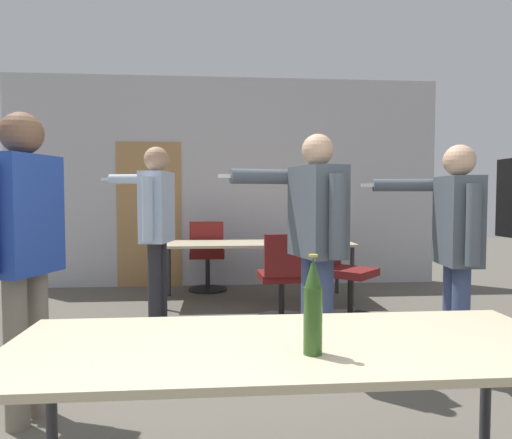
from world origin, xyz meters
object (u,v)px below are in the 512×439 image
at_px(person_left_plaid, 22,235).
at_px(office_chair_near_pushed, 283,280).
at_px(office_chair_mid_tucked, 344,275).
at_px(person_center_tall, 156,219).
at_px(beer_bottle, 313,307).
at_px(person_right_polo, 315,230).
at_px(office_chair_far_right, 207,258).
at_px(person_near_casual, 456,236).

distance_m(person_left_plaid, office_chair_near_pushed, 2.70).
bearing_deg(office_chair_mid_tucked, office_chair_near_pushed, -35.64).
height_order(person_center_tall, beer_bottle, person_center_tall).
bearing_deg(office_chair_near_pushed, person_right_polo, -90.50).
bearing_deg(person_left_plaid, office_chair_far_right, 3.27).
xyz_separation_m(person_right_polo, beer_bottle, (-0.37, -1.71, -0.15)).
xyz_separation_m(person_right_polo, office_chair_mid_tucked, (0.62, 1.45, -0.59)).
bearing_deg(person_right_polo, person_near_casual, -115.99).
distance_m(person_center_tall, office_chair_far_right, 1.90).
height_order(office_chair_near_pushed, office_chair_far_right, office_chair_far_right).
xyz_separation_m(person_center_tall, person_left_plaid, (-0.50, -1.74, -0.00)).
bearing_deg(person_center_tall, person_right_polo, -118.88).
distance_m(office_chair_far_right, beer_bottle, 4.60).
relative_size(person_left_plaid, office_chair_near_pushed, 1.92).
xyz_separation_m(office_chair_near_pushed, office_chair_far_right, (-0.81, 1.53, 0.03)).
xyz_separation_m(person_center_tall, office_chair_near_pushed, (1.25, 0.21, -0.65)).
relative_size(person_center_tall, office_chair_far_right, 1.83).
bearing_deg(person_center_tall, person_left_plaid, 175.39).
relative_size(person_near_casual, person_center_tall, 0.94).
bearing_deg(person_center_tall, beer_bottle, -150.18).
height_order(person_left_plaid, beer_bottle, person_left_plaid).
bearing_deg(office_chair_near_pushed, beer_bottle, -98.82).
distance_m(person_near_casual, person_left_plaid, 2.81).
xyz_separation_m(person_right_polo, office_chair_near_pushed, (-0.05, 1.32, -0.62)).
distance_m(person_right_polo, beer_bottle, 1.75).
relative_size(person_right_polo, office_chair_near_pushed, 1.90).
bearing_deg(office_chair_far_right, office_chair_mid_tucked, -42.14).
bearing_deg(beer_bottle, office_chair_mid_tucked, 72.47).
bearing_deg(office_chair_far_right, office_chair_near_pushed, -61.04).
height_order(person_right_polo, person_left_plaid, person_left_plaid).
distance_m(office_chair_mid_tucked, beer_bottle, 3.34).
bearing_deg(person_near_casual, person_center_tall, 66.56).
xyz_separation_m(person_center_tall, beer_bottle, (0.93, -2.82, -0.18)).
relative_size(person_right_polo, person_near_casual, 1.05).
relative_size(office_chair_mid_tucked, office_chair_far_right, 0.99).
xyz_separation_m(office_chair_near_pushed, beer_bottle, (-0.32, -3.02, 0.47)).
distance_m(person_near_casual, office_chair_mid_tucked, 1.76).
xyz_separation_m(office_chair_mid_tucked, office_chair_near_pushed, (-0.68, -0.13, -0.02)).
bearing_deg(beer_bottle, office_chair_far_right, 96.14).
distance_m(office_chair_near_pushed, beer_bottle, 3.08).
distance_m(person_near_casual, beer_bottle, 2.03).
height_order(person_center_tall, office_chair_mid_tucked, person_center_tall).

